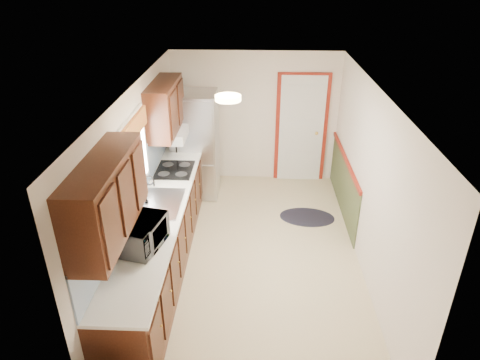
{
  "coord_description": "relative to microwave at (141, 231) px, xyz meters",
  "views": [
    {
      "loc": [
        0.03,
        -4.95,
        3.76
      ],
      "look_at": [
        -0.18,
        0.11,
        1.15
      ],
      "focal_mm": 32.0,
      "sensor_mm": 36.0,
      "label": 1
    }
  ],
  "objects": [
    {
      "name": "refrigerator",
      "position": [
        0.18,
        2.99,
        -0.22
      ],
      "size": [
        0.77,
        0.77,
        1.84
      ],
      "rotation": [
        0.0,
        0.0,
        -0.01
      ],
      "color": "#B7B7BC",
      "rests_on": "ground"
    },
    {
      "name": "back_wall_trim",
      "position": [
        2.19,
        3.34,
        -0.25
      ],
      "size": [
        1.12,
        2.3,
        2.08
      ],
      "color": "maroon",
      "rests_on": "ground"
    },
    {
      "name": "ceiling_fixture",
      "position": [
        0.9,
        0.93,
        1.22
      ],
      "size": [
        0.3,
        0.3,
        0.06
      ],
      "primitive_type": "cylinder",
      "color": "#FFD88C",
      "rests_on": "room_shell"
    },
    {
      "name": "microwave",
      "position": [
        0.0,
        0.0,
        0.0
      ],
      "size": [
        0.45,
        0.65,
        0.4
      ],
      "primitive_type": "imported",
      "rotation": [
        0.0,
        0.0,
        1.34
      ],
      "color": "white",
      "rests_on": "kitchen_run"
    },
    {
      "name": "room_shell",
      "position": [
        1.2,
        1.13,
        0.06
      ],
      "size": [
        3.2,
        5.2,
        2.52
      ],
      "color": "beige",
      "rests_on": "ground"
    },
    {
      "name": "cooktop",
      "position": [
        0.01,
        1.92,
        -0.19
      ],
      "size": [
        0.54,
        0.65,
        0.02
      ],
      "primitive_type": "cube",
      "color": "black",
      "rests_on": "kitchen_run"
    },
    {
      "name": "kitchen_run",
      "position": [
        -0.04,
        0.84,
        -0.33
      ],
      "size": [
        0.63,
        4.0,
        2.2
      ],
      "color": "#3B190D",
      "rests_on": "ground"
    },
    {
      "name": "rug",
      "position": [
        2.09,
        2.17,
        -1.13
      ],
      "size": [
        0.94,
        0.65,
        0.01
      ],
      "primitive_type": "ellipsoid",
      "rotation": [
        0.0,
        0.0,
        -0.09
      ],
      "color": "black",
      "rests_on": "ground"
    }
  ]
}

